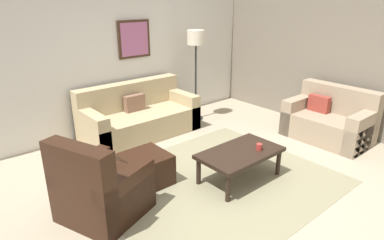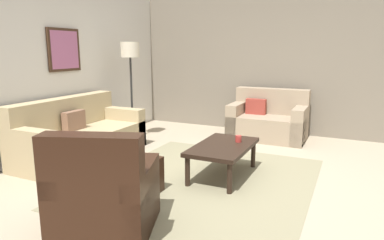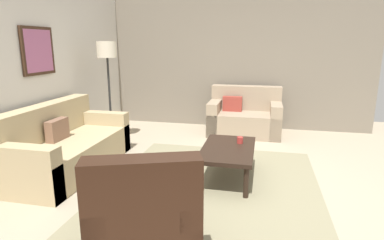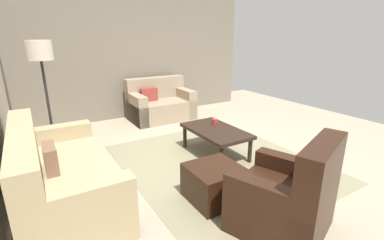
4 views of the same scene
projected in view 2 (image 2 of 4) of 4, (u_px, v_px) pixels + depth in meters
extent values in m
plane|color=tan|center=(204.00, 181.00, 4.20)|extent=(8.00, 8.00, 0.00)
cube|color=silver|center=(40.00, 62.00, 5.00)|extent=(6.00, 0.12, 2.80)
cube|color=slate|center=(266.00, 59.00, 6.57)|extent=(0.12, 5.20, 2.80)
cube|color=gray|center=(204.00, 181.00, 4.20)|extent=(2.91, 2.51, 0.01)
cube|color=tan|center=(83.00, 144.00, 5.08)|extent=(1.97, 0.92, 0.42)
cube|color=tan|center=(65.00, 127.00, 5.17)|extent=(1.97, 0.24, 0.88)
cube|color=tan|center=(32.00, 154.00, 4.27)|extent=(0.20, 0.92, 0.62)
cube|color=tan|center=(119.00, 126.00, 5.84)|extent=(0.20, 0.92, 0.62)
cube|color=brown|center=(74.00, 121.00, 5.03)|extent=(0.36, 0.12, 0.28)
cube|color=gray|center=(267.00, 127.00, 6.17)|extent=(0.84, 1.32, 0.42)
cube|color=gray|center=(272.00, 112.00, 6.39)|extent=(0.24, 1.32, 0.88)
cube|color=gray|center=(238.00, 119.00, 6.39)|extent=(0.84, 0.20, 0.62)
cube|color=gray|center=(300.00, 125.00, 5.92)|extent=(0.84, 0.20, 0.62)
cube|color=#99382D|center=(256.00, 107.00, 6.27)|extent=(0.12, 0.36, 0.28)
cube|color=black|center=(107.00, 206.00, 3.03)|extent=(1.03, 1.03, 0.44)
cube|color=black|center=(93.00, 193.00, 2.69)|extent=(0.47, 0.82, 0.95)
cube|color=black|center=(142.00, 199.00, 2.99)|extent=(0.81, 0.43, 0.60)
cube|color=black|center=(72.00, 197.00, 3.05)|extent=(0.81, 0.43, 0.60)
cube|color=black|center=(130.00, 178.00, 3.77)|extent=(0.56, 0.56, 0.40)
cylinder|color=black|center=(230.00, 178.00, 3.80)|extent=(0.06, 0.06, 0.36)
cylinder|color=black|center=(253.00, 154.00, 4.67)|extent=(0.06, 0.06, 0.36)
cylinder|color=black|center=(187.00, 171.00, 4.02)|extent=(0.06, 0.06, 0.36)
cylinder|color=black|center=(218.00, 150.00, 4.89)|extent=(0.06, 0.06, 0.36)
cube|color=black|center=(223.00, 147.00, 4.30)|extent=(1.10, 0.64, 0.05)
cylinder|color=#B2332D|center=(238.00, 139.00, 4.43)|extent=(0.08, 0.08, 0.08)
cylinder|color=black|center=(133.00, 137.00, 6.23)|extent=(0.28, 0.28, 0.03)
cylinder|color=#262626|center=(132.00, 99.00, 6.09)|extent=(0.04, 0.04, 1.45)
cylinder|color=beige|center=(130.00, 50.00, 5.92)|extent=(0.32, 0.32, 0.26)
cube|color=#382316|center=(64.00, 50.00, 5.27)|extent=(0.62, 0.04, 0.65)
cube|color=#A65B85|center=(65.00, 50.00, 5.27)|extent=(0.54, 0.01, 0.57)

